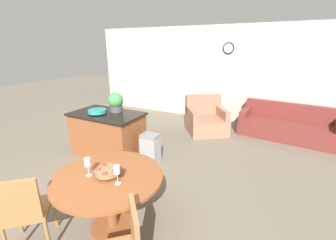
{
  "coord_description": "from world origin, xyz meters",
  "views": [
    {
      "loc": [
        1.88,
        -0.85,
        2.13
      ],
      "look_at": [
        0.2,
        2.39,
        0.93
      ],
      "focal_mm": 24.0,
      "sensor_mm": 36.0,
      "label": 1
    }
  ],
  "objects": [
    {
      "name": "wall_back",
      "position": [
        0.0,
        5.71,
        1.35
      ],
      "size": [
        8.0,
        0.09,
        2.7
      ],
      "color": "beige",
      "rests_on": "ground_plane"
    },
    {
      "name": "dining_table",
      "position": [
        0.24,
        0.82,
        0.56
      ],
      "size": [
        1.25,
        1.25,
        0.73
      ],
      "color": "brown",
      "rests_on": "ground_plane"
    },
    {
      "name": "dining_chair_near_left",
      "position": [
        -0.34,
        0.18,
        0.51
      ],
      "size": [
        0.59,
        0.59,
        0.92
      ],
      "rotation": [
        0.0,
        0.0,
        7.03
      ],
      "color": "#9E6B3D",
      "rests_on": "ground_plane"
    },
    {
      "name": "fruit_bowl",
      "position": [
        0.24,
        0.82,
        0.79
      ],
      "size": [
        0.29,
        0.29,
        0.11
      ],
      "color": "olive",
      "rests_on": "dining_table"
    },
    {
      "name": "wine_glass_left",
      "position": [
        0.05,
        0.72,
        0.89
      ],
      "size": [
        0.07,
        0.07,
        0.22
      ],
      "color": "silver",
      "rests_on": "dining_table"
    },
    {
      "name": "wine_glass_right",
      "position": [
        0.45,
        0.74,
        0.89
      ],
      "size": [
        0.07,
        0.07,
        0.22
      ],
      "color": "silver",
      "rests_on": "dining_table"
    },
    {
      "name": "kitchen_island",
      "position": [
        -1.13,
        2.34,
        0.45
      ],
      "size": [
        1.4,
        0.83,
        0.89
      ],
      "color": "brown",
      "rests_on": "ground_plane"
    },
    {
      "name": "teal_bowl",
      "position": [
        -1.24,
        2.21,
        0.94
      ],
      "size": [
        0.34,
        0.34,
        0.09
      ],
      "color": "teal",
      "rests_on": "kitchen_island"
    },
    {
      "name": "potted_plant",
      "position": [
        -1.04,
        2.52,
        1.08
      ],
      "size": [
        0.3,
        0.3,
        0.38
      ],
      "color": "#4C4C51",
      "rests_on": "kitchen_island"
    },
    {
      "name": "trash_bin",
      "position": [
        -0.16,
        2.37,
        0.3
      ],
      "size": [
        0.32,
        0.26,
        0.61
      ],
      "color": "#9E9EA3",
      "rests_on": "ground_plane"
    },
    {
      "name": "couch",
      "position": [
        2.1,
        5.03,
        0.28
      ],
      "size": [
        2.22,
        1.07,
        0.79
      ],
      "rotation": [
        0.0,
        0.0,
        -0.1
      ],
      "color": "maroon",
      "rests_on": "ground_plane"
    },
    {
      "name": "armchair",
      "position": [
        0.2,
        4.51,
        0.3
      ],
      "size": [
        1.3,
        1.3,
        0.91
      ],
      "rotation": [
        0.0,
        0.0,
        0.62
      ],
      "color": "#A87056",
      "rests_on": "ground_plane"
    }
  ]
}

